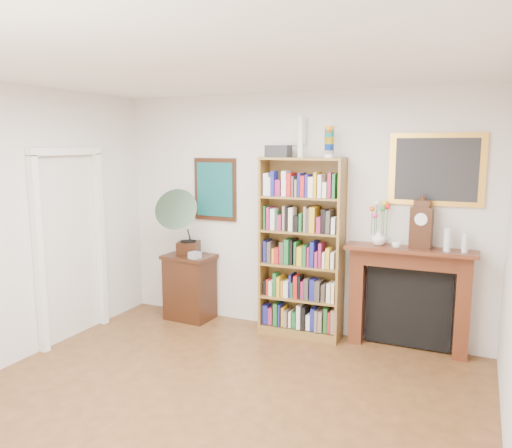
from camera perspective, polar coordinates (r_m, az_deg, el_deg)
The scene contains 15 objects.
room at distance 3.67m, azimuth -8.94°, elevation -3.72°, with size 4.51×5.01×2.81m.
door_casing at distance 5.99m, azimuth -20.41°, elevation -0.57°, with size 0.08×1.02×2.17m.
teal_poster at distance 6.27m, azimuth -4.69°, elevation 3.96°, with size 0.58×0.04×0.78m.
small_picture at distance 5.82m, azimuth 4.48°, elevation 10.47°, with size 0.26×0.04×0.30m.
gilt_painting at distance 5.49m, azimuth 19.90°, elevation 5.87°, with size 0.95×0.04×0.75m.
bookshelf at distance 5.70m, azimuth 5.18°, elevation -1.58°, with size 0.96×0.38×2.38m.
side_cabinet at distance 6.45m, azimuth -7.58°, elevation -7.14°, with size 0.61×0.44×0.83m, color black.
fireplace at distance 5.64m, azimuth 17.06°, elevation -7.17°, with size 1.35×0.35×1.13m.
gramophone at distance 6.21m, azimuth -8.50°, elevation 0.65°, with size 0.67×0.76×0.85m.
cd_stack at distance 6.14m, azimuth -7.02°, elevation -3.56°, with size 0.12×0.12×0.08m, color silver.
mantel_clock at distance 5.43m, azimuth 18.37°, elevation -0.16°, with size 0.23×0.15×0.51m.
flower_vase at distance 5.53m, azimuth 13.84°, elevation -1.47°, with size 0.16×0.16×0.17m, color white.
teacup at distance 5.41m, azimuth 15.74°, elevation -2.32°, with size 0.09×0.09×0.07m, color silver.
bottle_left at distance 5.41m, azimuth 21.02°, elevation -1.68°, with size 0.07×0.07×0.24m, color silver.
bottle_right at distance 5.41m, azimuth 22.76°, elevation -1.99°, with size 0.06×0.06×0.20m, color silver.
Camera 1 is at (1.97, -2.99, 2.20)m, focal length 35.00 mm.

